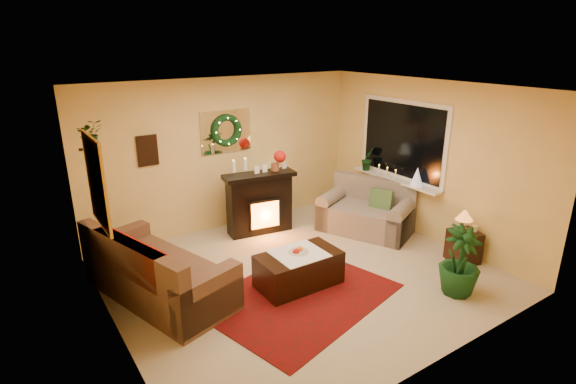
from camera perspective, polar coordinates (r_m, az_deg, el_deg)
floor at (r=6.49m, az=1.75°, el=-10.49°), size 5.00×5.00×0.00m
ceiling at (r=5.69m, az=2.02°, el=12.98°), size 5.00×5.00×0.00m
wall_back at (r=7.83m, az=-7.82°, el=4.78°), size 5.00×5.00×0.00m
wall_front at (r=4.48m, az=19.09°, el=-7.15°), size 5.00×5.00×0.00m
wall_left at (r=5.02m, az=-22.03°, el=-4.62°), size 4.50×4.50×0.00m
wall_right at (r=7.64m, az=17.30°, el=3.75°), size 4.50×4.50×0.00m
area_rug at (r=6.00m, az=1.46°, el=-13.12°), size 2.70×2.27×0.01m
sofa at (r=6.05m, az=-16.11°, el=-9.02°), size 1.50×2.30×0.91m
red_throw at (r=6.17m, az=-16.69°, el=-8.25°), size 0.80×1.30×0.02m
fireplace at (r=7.67m, az=-3.67°, el=-1.24°), size 1.12×0.51×0.99m
poinsettia at (r=7.60m, az=-1.05°, el=4.52°), size 0.21×0.21×0.21m
mantel_candle_a at (r=7.19m, az=-6.92°, el=3.23°), size 0.06×0.06×0.18m
mantel_candle_b at (r=7.29m, az=-5.44°, el=3.49°), size 0.06×0.06×0.19m
mantel_mirror at (r=7.72m, az=-7.89°, el=7.63°), size 0.92×0.02×0.72m
wreath at (r=7.68m, az=-7.76°, el=7.73°), size 0.55×0.11×0.55m
wall_art at (r=7.28m, az=-17.42°, el=5.04°), size 0.32×0.03×0.48m
gold_mirror at (r=5.16m, az=-23.17°, el=1.17°), size 0.03×0.84×1.00m
hanging_plant at (r=5.84m, az=-23.62°, el=5.30°), size 0.33×0.28×0.36m
loveseat at (r=7.83m, az=9.89°, el=-2.07°), size 1.44×1.75×0.88m
window_frame at (r=7.92m, az=14.34°, el=6.39°), size 0.03×1.86×1.36m
window_glass at (r=7.91m, az=14.27°, el=6.38°), size 0.02×1.70×1.22m
window_sill at (r=8.01m, az=13.44°, el=1.57°), size 0.22×1.86×0.04m
mini_tree at (r=7.65m, az=16.06°, el=1.86°), size 0.21×0.21×0.32m
sill_plant at (r=8.37m, az=10.07°, el=4.07°), size 0.30×0.24×0.54m
side_table_round at (r=8.19m, az=-1.49°, el=-1.56°), size 0.47×0.47×0.58m
lamp_cream at (r=8.00m, az=-1.36°, el=2.14°), size 0.28×0.28×0.44m
end_table_square at (r=7.24m, az=21.43°, el=-6.24°), size 0.49×0.49×0.48m
lamp_tiffany at (r=7.05m, az=21.52°, el=-2.73°), size 0.25×0.25×0.37m
coffee_table at (r=6.16m, az=1.36°, el=-10.01°), size 1.12×0.63×0.47m
fruit_bowl at (r=6.08m, az=1.33°, el=-7.84°), size 0.28×0.28×0.07m
floor_palm at (r=6.27m, az=21.00°, el=-8.32°), size 1.77×1.77×2.78m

